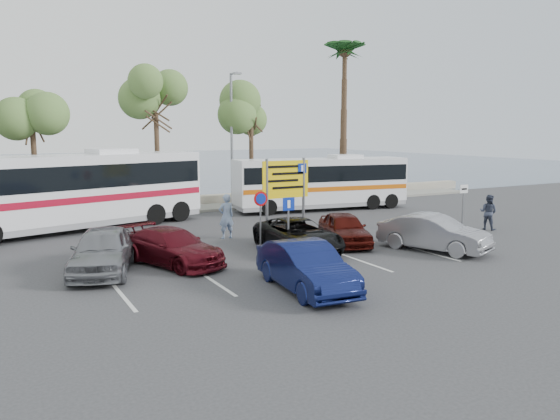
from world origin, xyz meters
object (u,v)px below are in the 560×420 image
car_red (344,229)px  suv_black (298,235)px  direction_sign (286,186)px  car_maroon (172,247)px  coach_bus_left (77,193)px  pedestrian_far (488,212)px  car_blue (306,267)px  car_silver_b (434,233)px  car_silver_a (103,250)px  street_lamp_right (232,133)px  coach_bus_right (321,184)px  pedestrian_near (226,216)px

car_red → suv_black: car_red is taller
direction_sign → car_maroon: size_ratio=0.80×
car_maroon → suv_black: same height
car_maroon → coach_bus_left: bearing=80.7°
pedestrian_far → car_blue: bearing=89.2°
car_silver_b → car_silver_a: bearing=146.0°
street_lamp_right → car_silver_a: (-9.98, -12.02, -3.82)m
street_lamp_right → car_maroon: 14.75m
car_maroon → pedestrian_far: bearing=-23.5°
suv_black → car_silver_b: 5.42m
coach_bus_left → car_silver_a: bearing=-93.1°
street_lamp_right → coach_bus_right: street_lamp_right is taller
car_silver_a → direction_sign: bearing=31.3°
coach_bus_right → car_maroon: coach_bus_right is taller
car_silver_a → pedestrian_near: 6.92m
coach_bus_right → car_silver_a: 17.06m
car_blue → coach_bus_left: bearing=112.8°
pedestrian_far → street_lamp_right: bearing=12.7°
direction_sign → pedestrian_far: (10.00, -2.20, -1.57)m
street_lamp_right → pedestrian_far: 15.32m
car_blue → car_maroon: size_ratio=0.98×
direction_sign → car_blue: size_ratio=0.82×
street_lamp_right → pedestrian_near: size_ratio=4.02×
car_maroon → car_red: size_ratio=1.14×
coach_bus_left → car_silver_a: 8.83m
suv_black → car_silver_b: size_ratio=1.06×
coach_bus_right → pedestrian_far: coach_bus_right is taller
coach_bus_left → coach_bus_right: coach_bus_left is taller
street_lamp_right → car_maroon: bearing=-122.2°
street_lamp_right → pedestrian_far: size_ratio=4.69×
pedestrian_far → car_red: bearing=66.6°
street_lamp_right → coach_bus_left: 10.43m
car_red → suv_black: bearing=-155.4°
car_silver_a → car_maroon: 2.40m
car_blue → car_silver_a: bearing=139.6°
car_silver_a → pedestrian_near: (5.97, 3.50, 0.22)m
direction_sign → car_blue: direction_sign is taller
car_red → suv_black: (-2.40, -0.24, -0.02)m
direction_sign → car_blue: bearing=-114.2°
coach_bus_left → car_maroon: size_ratio=2.84×
car_maroon → pedestrian_near: (3.57, 3.50, 0.35)m
direction_sign → car_silver_a: bearing=-168.0°
coach_bus_left → car_red: 12.90m
street_lamp_right → car_red: (-0.10, -12.02, -3.93)m
pedestrian_near → pedestrian_far: pedestrian_near is taller
coach_bus_right → street_lamp_right: bearing=146.1°
pedestrian_far → coach_bus_left: bearing=42.2°
car_silver_b → pedestrian_far: bearing=0.3°
coach_bus_left → car_silver_a: size_ratio=2.78×
car_red → car_silver_b: 3.66m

